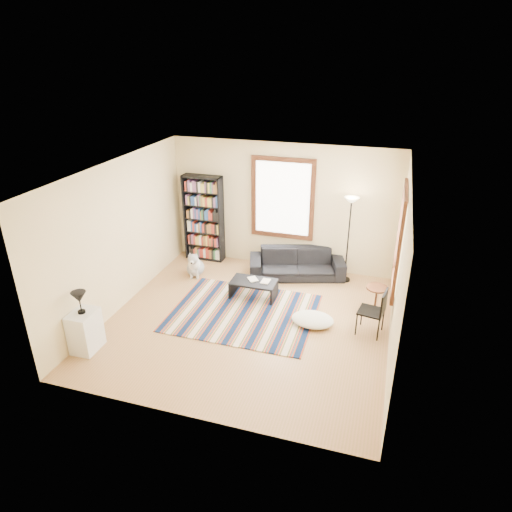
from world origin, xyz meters
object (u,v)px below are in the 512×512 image
(floor_lamp, at_px, (348,240))
(bookshelf, at_px, (204,218))
(floor_cushion, at_px, (313,319))
(folding_chair, at_px, (371,311))
(coffee_table, at_px, (254,289))
(dog, at_px, (195,263))
(side_table, at_px, (376,300))
(white_cabinet, at_px, (85,331))
(sofa, at_px, (297,263))

(floor_lamp, bearing_deg, bookshelf, 177.06)
(floor_cushion, relative_size, folding_chair, 0.90)
(coffee_table, relative_size, dog, 1.54)
(side_table, bearing_deg, white_cabinet, -150.18)
(bookshelf, height_order, folding_chair, bookshelf)
(dog, bearing_deg, folding_chair, -29.44)
(bookshelf, xyz_separation_m, coffee_table, (1.65, -1.44, -0.82))
(bookshelf, height_order, floor_cushion, bookshelf)
(bookshelf, distance_m, floor_cushion, 3.73)
(floor_cushion, relative_size, side_table, 1.43)
(coffee_table, bearing_deg, side_table, 2.94)
(sofa, height_order, floor_cushion, sofa)
(bookshelf, bearing_deg, coffee_table, -41.19)
(bookshelf, distance_m, floor_lamp, 3.31)
(coffee_table, bearing_deg, floor_lamp, 37.41)
(bookshelf, relative_size, white_cabinet, 2.86)
(dog, bearing_deg, side_table, -19.05)
(sofa, xyz_separation_m, folding_chair, (1.69, -1.77, 0.13))
(floor_lamp, bearing_deg, dog, -167.19)
(dog, bearing_deg, sofa, 3.52)
(folding_chair, xyz_separation_m, dog, (-3.82, 1.15, -0.14))
(coffee_table, height_order, white_cabinet, white_cabinet)
(floor_cushion, bearing_deg, dog, 157.35)
(bookshelf, bearing_deg, white_cabinet, -97.13)
(bookshelf, height_order, white_cabinet, bookshelf)
(coffee_table, xyz_separation_m, folding_chair, (2.32, -0.60, 0.25))
(floor_lamp, relative_size, white_cabinet, 2.66)
(side_table, height_order, folding_chair, folding_chair)
(bookshelf, height_order, side_table, bookshelf)
(bookshelf, bearing_deg, floor_cushion, -34.92)
(floor_cushion, xyz_separation_m, floor_lamp, (0.35, 1.90, 0.83))
(floor_cushion, distance_m, side_table, 1.30)
(sofa, relative_size, coffee_table, 2.27)
(sofa, relative_size, floor_cushion, 2.65)
(floor_cushion, bearing_deg, floor_lamp, 79.70)
(side_table, relative_size, dog, 0.92)
(dog, bearing_deg, floor_cushion, -35.38)
(coffee_table, height_order, dog, dog)
(sofa, xyz_separation_m, bookshelf, (-2.27, 0.27, 0.70))
(sofa, distance_m, bookshelf, 2.39)
(floor_lamp, xyz_separation_m, dog, (-3.17, -0.72, -0.64))
(sofa, xyz_separation_m, floor_lamp, (1.04, 0.10, 0.63))
(bookshelf, xyz_separation_m, floor_cushion, (2.96, -2.07, -0.90))
(sofa, distance_m, white_cabinet, 4.56)
(dog, bearing_deg, white_cabinet, -114.50)
(side_table, height_order, dog, dog)
(side_table, bearing_deg, floor_cushion, -144.45)
(sofa, height_order, side_table, sofa)
(folding_chair, bearing_deg, bookshelf, 162.59)
(floor_cushion, xyz_separation_m, folding_chair, (1.00, 0.03, 0.33))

